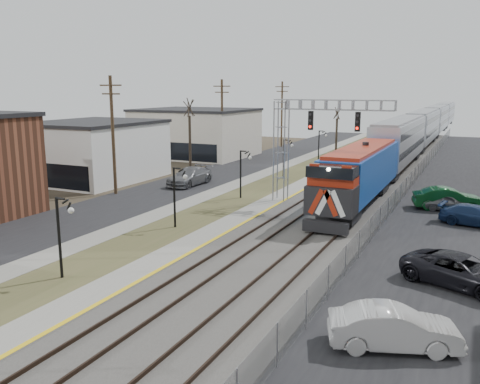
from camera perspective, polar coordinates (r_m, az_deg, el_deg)
The scene contains 21 objects.
street_west at distance 51.52m, azimuth -4.14°, elevation 1.55°, with size 7.00×120.00×0.04m, color black.
sidewalk at distance 49.49m, azimuth 0.40°, elevation 1.19°, with size 2.00×120.00×0.08m, color gray.
grass_median at distance 48.32m, azimuth 3.62°, elevation 0.90°, with size 4.00×120.00×0.06m, color #454927.
platform at distance 47.29m, azimuth 7.00°, elevation 0.72°, with size 2.00×120.00×0.24m, color gray.
ballast_bed at distance 46.00m, azimuth 12.91°, elevation 0.18°, with size 8.00×120.00×0.20m, color #595651.
platform_edge at distance 47.00m, azimuth 8.02°, elevation 0.78°, with size 0.24×120.00×0.01m, color gold.
track_near at distance 46.43m, azimuth 10.52°, elevation 0.60°, with size 1.58×120.00×0.15m.
track_far at distance 45.68m, azimuth 14.75°, elevation 0.23°, with size 1.58×120.00×0.15m.
train at distance 85.60m, azimuth 20.08°, elevation 6.84°, with size 3.00×108.65×5.33m.
signal_gantry at distance 39.25m, azimuth 7.01°, elevation 6.57°, with size 9.00×1.07×8.15m.
lampposts at distance 33.29m, azimuth -7.11°, elevation -0.57°, with size 0.14×62.14×4.00m.
utility_poles at distance 44.36m, azimuth -14.07°, elevation 6.11°, with size 0.28×80.28×10.00m.
fence at distance 45.18m, azimuth 18.15°, elevation 0.59°, with size 0.04×120.00×1.60m, color gray.
buildings_west at distance 48.39m, azimuth -20.53°, elevation 3.78°, with size 14.00×67.00×7.00m.
bare_trees at distance 55.08m, azimuth -3.23°, elevation 5.03°, with size 12.30×42.30×5.95m.
car_lot_b at distance 19.02m, azimuth 16.90°, elevation -14.51°, with size 1.57×4.51×1.49m, color #BBBBBB.
car_lot_c at distance 25.49m, azimuth 23.62°, elevation -8.23°, with size 2.45×5.31×1.48m, color black.
car_lot_d at distance 36.94m, azimuth 24.99°, elevation -2.49°, with size 1.88×4.63×1.35m, color navy.
car_lot_e at distance 40.65m, azimuth 22.27°, elevation -1.11°, with size 1.50×3.73×1.27m, color slate.
car_lot_f at distance 41.01m, azimuth 22.29°, elevation -0.74°, with size 1.73×4.97×1.64m, color #0D411B.
car_street_b at distance 47.84m, azimuth -5.67°, elevation 1.72°, with size 2.28×5.62×1.63m, color slate.
Camera 1 is at (13.58, -9.11, 8.94)m, focal length 38.00 mm.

